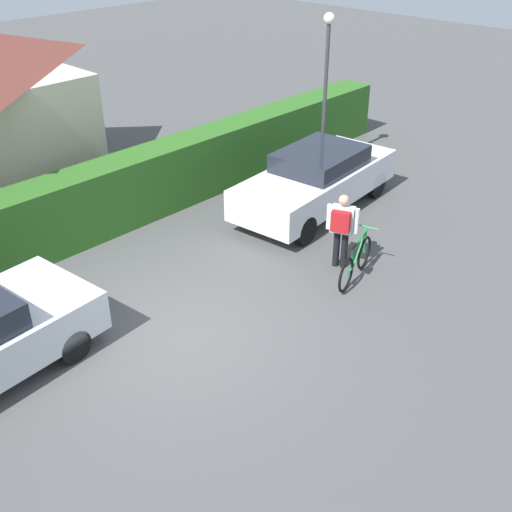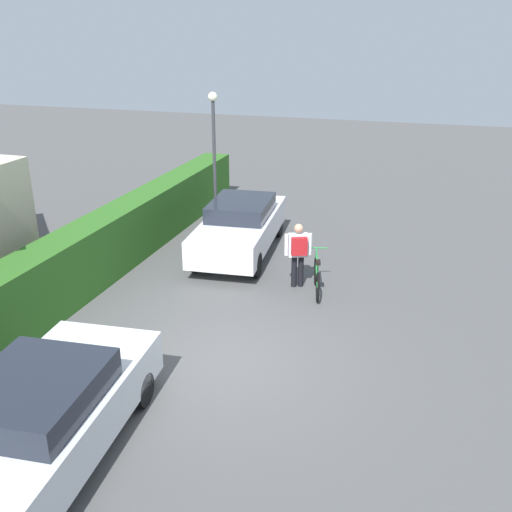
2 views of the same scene
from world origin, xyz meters
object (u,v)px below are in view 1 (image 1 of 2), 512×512
object	(u,v)px
bicycle	(355,262)
person_rider	(342,225)
parked_car_far	(317,179)
street_lamp	(326,70)

from	to	relation	value
bicycle	person_rider	world-z (taller)	person_rider
parked_car_far	person_rider	size ratio (longest dim) A/B	2.97
bicycle	street_lamp	world-z (taller)	street_lamp
parked_car_far	person_rider	xyz separation A→B (m)	(-1.75, -2.01, 0.18)
parked_car_far	street_lamp	distance (m)	3.27
parked_car_far	bicycle	size ratio (longest dim) A/B	2.90
person_rider	bicycle	bearing A→B (deg)	-107.68
bicycle	street_lamp	size ratio (longest dim) A/B	0.40
parked_car_far	person_rider	bearing A→B (deg)	-130.98
person_rider	street_lamp	bearing A→B (deg)	42.11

